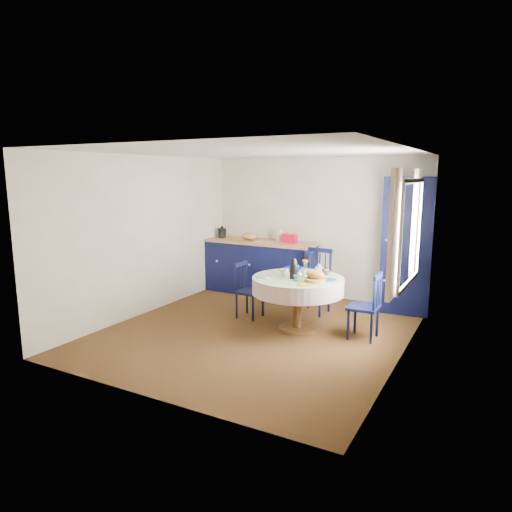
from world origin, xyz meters
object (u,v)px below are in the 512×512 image
at_px(chair_far, 315,281).
at_px(mug_b, 297,278).
at_px(mug_a, 284,272).
at_px(kitchen_counter, 258,266).
at_px(chair_right, 367,306).
at_px(cobalt_bowl, 293,270).
at_px(dining_table, 298,286).
at_px(pantry_cabinet, 408,245).
at_px(mug_c, 324,272).
at_px(chair_left, 248,290).
at_px(mug_d, 295,268).

relative_size(chair_far, mug_b, 11.26).
bearing_deg(mug_a, kitchen_counter, 128.74).
xyz_separation_m(chair_right, cobalt_bowl, (-1.16, 0.17, 0.35)).
relative_size(chair_far, mug_a, 8.27).
bearing_deg(chair_right, mug_a, -83.53).
xyz_separation_m(kitchen_counter, chair_far, (1.39, -0.64, 0.02)).
bearing_deg(dining_table, pantry_cabinet, 55.74).
bearing_deg(mug_a, pantry_cabinet, 51.23).
height_order(mug_a, mug_c, mug_c).
height_order(chair_left, cobalt_bowl, chair_left).
height_order(chair_far, chair_right, chair_far).
relative_size(kitchen_counter, dining_table, 1.73).
bearing_deg(mug_c, chair_left, -176.47).
bearing_deg(mug_c, mug_b, -110.83).
bearing_deg(mug_d, chair_left, -170.42).
relative_size(chair_far, cobalt_bowl, 3.72).
height_order(chair_left, mug_a, mug_a).
relative_size(kitchen_counter, cobalt_bowl, 8.04).
bearing_deg(mug_b, kitchen_counter, 130.74).
bearing_deg(chair_right, dining_table, -82.47).
relative_size(dining_table, mug_b, 14.10).
height_order(mug_b, mug_d, mug_d).
xyz_separation_m(mug_d, cobalt_bowl, (-0.01, -0.04, -0.01)).
bearing_deg(dining_table, cobalt_bowl, 125.08).
bearing_deg(dining_table, mug_a, -177.87).
relative_size(dining_table, cobalt_bowl, 4.65).
relative_size(mug_a, mug_b, 1.36).
bearing_deg(pantry_cabinet, mug_c, -126.83).
height_order(chair_far, mug_d, chair_far).
distance_m(chair_left, mug_a, 0.86).
xyz_separation_m(kitchen_counter, cobalt_bowl, (1.29, -1.30, 0.31)).
distance_m(mug_c, cobalt_bowl, 0.49).
distance_m(pantry_cabinet, chair_left, 2.65).
bearing_deg(chair_far, cobalt_bowl, -94.58).
bearing_deg(pantry_cabinet, chair_far, -154.61).
height_order(chair_right, mug_c, chair_right).
height_order(chair_far, mug_c, chair_far).
bearing_deg(chair_far, mug_d, -93.84).
height_order(pantry_cabinet, chair_far, pantry_cabinet).
bearing_deg(mug_a, cobalt_bowl, 89.86).
bearing_deg(mug_b, mug_a, 142.00).
distance_m(dining_table, mug_c, 0.44).
distance_m(kitchen_counter, mug_c, 2.23).
relative_size(kitchen_counter, mug_b, 24.38).
bearing_deg(mug_b, chair_right, 22.96).
bearing_deg(kitchen_counter, pantry_cabinet, 3.37).
xyz_separation_m(chair_right, mug_b, (-0.87, -0.37, 0.36)).
height_order(pantry_cabinet, chair_left, pantry_cabinet).
relative_size(mug_d, cobalt_bowl, 0.37).
bearing_deg(mug_a, dining_table, 2.13).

